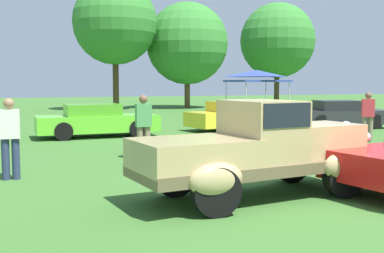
{
  "coord_description": "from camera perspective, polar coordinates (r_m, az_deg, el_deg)",
  "views": [
    {
      "loc": [
        -4.39,
        -7.49,
        2.01
      ],
      "look_at": [
        -0.66,
        2.84,
        0.99
      ],
      "focal_mm": 44.33,
      "sensor_mm": 36.0,
      "label": 1
    }
  ],
  "objects": [
    {
      "name": "canopy_tent_center_field",
      "position": [
        26.51,
        7.8,
        6.14
      ],
      "size": [
        2.84,
        2.84,
        2.71
      ],
      "color": "#B7B7BC",
      "rests_on": "ground_plane"
    },
    {
      "name": "spectator_by_row",
      "position": [
        10.46,
        -21.06,
        -1.06
      ],
      "size": [
        0.41,
        0.25,
        1.69
      ],
      "color": "#283351",
      "rests_on": "ground_plane"
    },
    {
      "name": "show_car_charcoal",
      "position": [
        22.1,
        17.4,
        1.4
      ],
      "size": [
        4.41,
        2.51,
        1.22
      ],
      "color": "#28282D",
      "rests_on": "ground_plane"
    },
    {
      "name": "treeline_center",
      "position": [
        37.78,
        -0.58,
        9.95
      ],
      "size": [
        6.43,
        6.43,
        8.29
      ],
      "color": "brown",
      "rests_on": "ground_plane"
    },
    {
      "name": "spectator_near_truck",
      "position": [
        17.08,
        20.4,
        1.29
      ],
      "size": [
        0.47,
        0.41,
        1.69
      ],
      "color": "#7F7056",
      "rests_on": "ground_plane"
    },
    {
      "name": "feature_pickup_truck",
      "position": [
        8.36,
        7.93,
        -2.6
      ],
      "size": [
        4.58,
        2.27,
        1.7
      ],
      "color": "brown",
      "rests_on": "ground_plane"
    },
    {
      "name": "treeline_mid_right",
      "position": [
        41.92,
        10.24,
        10.13
      ],
      "size": [
        6.4,
        6.4,
        8.81
      ],
      "color": "#47331E",
      "rests_on": "ground_plane"
    },
    {
      "name": "treeline_mid_left",
      "position": [
        35.72,
        -9.26,
        12.24
      ],
      "size": [
        6.13,
        6.13,
        9.45
      ],
      "color": "#47331E",
      "rests_on": "ground_plane"
    },
    {
      "name": "ground_plane",
      "position": [
        8.92,
        10.35,
        -7.8
      ],
      "size": [
        120.0,
        120.0,
        0.0
      ],
      "primitive_type": "plane",
      "color": "#386628"
    },
    {
      "name": "show_car_lime",
      "position": [
        17.91,
        -11.4,
        0.68
      ],
      "size": [
        4.45,
        1.83,
        1.22
      ],
      "color": "#60C62D",
      "rests_on": "ground_plane"
    },
    {
      "name": "spectator_between_cars",
      "position": [
        12.45,
        -5.85,
        0.23
      ],
      "size": [
        0.41,
        0.25,
        1.69
      ],
      "color": "#7F7056",
      "rests_on": "ground_plane"
    },
    {
      "name": "show_car_yellow",
      "position": [
        20.21,
        5.38,
        1.28
      ],
      "size": [
        4.6,
        2.58,
        1.22
      ],
      "color": "yellow",
      "rests_on": "ground_plane"
    }
  ]
}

